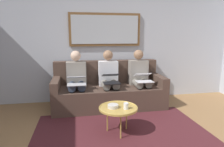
# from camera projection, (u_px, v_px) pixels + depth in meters

# --- Properties ---
(wall_rear) EXTENTS (6.00, 0.12, 2.60)m
(wall_rear) POSITION_uv_depth(u_px,v_px,m) (105.00, 41.00, 4.39)
(wall_rear) COLOR #B7BCC6
(wall_rear) RESTS_ON ground_plane
(area_rug) EXTENTS (2.60, 1.80, 0.01)m
(area_rug) POSITION_uv_depth(u_px,v_px,m) (122.00, 134.00, 2.94)
(area_rug) COLOR #4C1E23
(area_rug) RESTS_ON ground_plane
(couch) EXTENTS (2.20, 0.90, 0.90)m
(couch) POSITION_uv_depth(u_px,v_px,m) (108.00, 91.00, 4.11)
(couch) COLOR #4C382D
(couch) RESTS_ON ground_plane
(framed_mirror) EXTENTS (1.53, 0.05, 0.70)m
(framed_mirror) POSITION_uv_depth(u_px,v_px,m) (105.00, 30.00, 4.25)
(framed_mirror) COLOR brown
(coffee_table) EXTENTS (0.57, 0.57, 0.41)m
(coffee_table) POSITION_uv_depth(u_px,v_px,m) (118.00, 108.00, 2.91)
(coffee_table) COLOR tan
(coffee_table) RESTS_ON ground_plane
(cup) EXTENTS (0.07, 0.07, 0.09)m
(cup) POSITION_uv_depth(u_px,v_px,m) (126.00, 106.00, 2.83)
(cup) COLOR silver
(cup) RESTS_ON coffee_table
(bowl) EXTENTS (0.16, 0.16, 0.05)m
(bowl) POSITION_uv_depth(u_px,v_px,m) (113.00, 106.00, 2.89)
(bowl) COLOR beige
(bowl) RESTS_ON coffee_table
(person_left) EXTENTS (0.38, 0.58, 1.14)m
(person_left) POSITION_uv_depth(u_px,v_px,m) (139.00, 76.00, 4.10)
(person_left) COLOR gray
(person_left) RESTS_ON couch
(laptop_white) EXTENTS (0.32, 0.35, 0.15)m
(laptop_white) POSITION_uv_depth(u_px,v_px,m) (143.00, 78.00, 3.87)
(laptop_white) COLOR white
(person_middle) EXTENTS (0.38, 0.58, 1.14)m
(person_middle) POSITION_uv_depth(u_px,v_px,m) (109.00, 77.00, 3.99)
(person_middle) COLOR silver
(person_middle) RESTS_ON couch
(laptop_black) EXTENTS (0.31, 0.39, 0.17)m
(laptop_black) POSITION_uv_depth(u_px,v_px,m) (111.00, 78.00, 3.76)
(laptop_black) COLOR black
(person_right) EXTENTS (0.38, 0.58, 1.14)m
(person_right) POSITION_uv_depth(u_px,v_px,m) (76.00, 78.00, 3.87)
(person_right) COLOR gray
(person_right) RESTS_ON couch
(laptop_silver) EXTENTS (0.33, 0.34, 0.15)m
(laptop_silver) POSITION_uv_depth(u_px,v_px,m) (77.00, 80.00, 3.64)
(laptop_silver) COLOR silver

